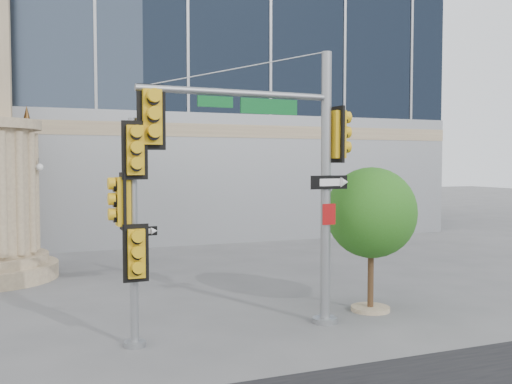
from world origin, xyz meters
name	(u,v)px	position (x,y,z in m)	size (l,w,h in m)	color
ground	(267,339)	(0.00, 0.00, 0.00)	(120.00, 120.00, 0.00)	#545456
main_signal_pole	(282,156)	(0.61, 0.60, 3.90)	(4.89, 0.69, 6.29)	slate
secondary_signal_pole	(132,214)	(-2.74, 0.46, 2.73)	(0.80, 0.59, 4.65)	slate
street_tree	(372,216)	(3.38, 1.22, 2.40)	(2.34, 2.28, 3.64)	gray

